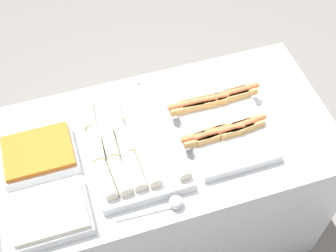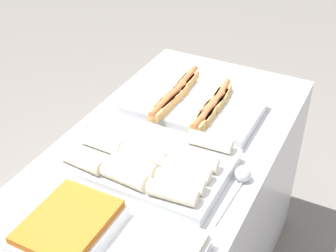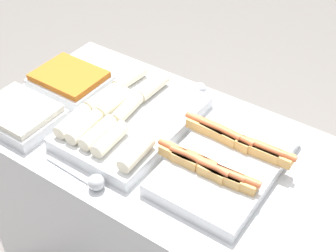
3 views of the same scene
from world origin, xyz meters
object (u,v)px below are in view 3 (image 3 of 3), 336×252
at_px(tray_wraps, 128,120).
at_px(tray_side_back, 70,81).
at_px(tray_hotdogs, 225,161).
at_px(tray_side_front, 20,115).
at_px(serving_spoon_near, 93,181).
at_px(serving_spoon_far, 196,89).

xyz_separation_m(tray_wraps, tray_side_back, (-0.35, 0.06, -0.00)).
relative_size(tray_hotdogs, tray_side_front, 1.76).
bearing_deg(serving_spoon_near, tray_wraps, 106.79).
height_order(serving_spoon_near, serving_spoon_far, same).
bearing_deg(tray_wraps, serving_spoon_far, 73.48).
height_order(tray_side_front, tray_side_back, same).
xyz_separation_m(tray_wraps, serving_spoon_far, (0.10, 0.32, -0.01)).
distance_m(tray_side_back, serving_spoon_far, 0.52).
relative_size(tray_wraps, tray_side_back, 1.89).
bearing_deg(serving_spoon_near, tray_side_back, 140.83).
bearing_deg(tray_wraps, tray_side_front, -149.78).
xyz_separation_m(serving_spoon_near, serving_spoon_far, (0.01, 0.62, -0.00)).
xyz_separation_m(tray_hotdogs, serving_spoon_near, (-0.31, -0.31, -0.01)).
xyz_separation_m(tray_wraps, serving_spoon_near, (0.09, -0.30, -0.01)).
xyz_separation_m(tray_hotdogs, serving_spoon_far, (-0.30, 0.31, -0.01)).
bearing_deg(tray_hotdogs, serving_spoon_near, -135.07).
bearing_deg(tray_side_front, tray_wraps, 30.22).
relative_size(tray_wraps, tray_side_front, 1.89).
height_order(tray_side_front, serving_spoon_far, tray_side_front).
bearing_deg(tray_side_back, serving_spoon_far, 30.14).
bearing_deg(serving_spoon_near, tray_side_front, 168.45).
height_order(tray_side_back, serving_spoon_far, tray_side_back).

